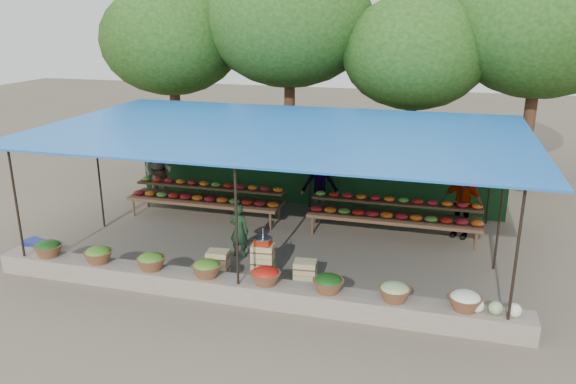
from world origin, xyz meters
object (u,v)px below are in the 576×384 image
(weighing_scale, at_px, (263,241))
(blue_crate_back, at_px, (41,251))
(crate_counter, at_px, (262,265))
(vendor_seated, at_px, (239,231))
(blue_crate_front, at_px, (35,246))

(weighing_scale, relative_size, blue_crate_back, 0.78)
(crate_counter, relative_size, blue_crate_back, 5.05)
(weighing_scale, height_order, vendor_seated, vendor_seated)
(vendor_seated, height_order, blue_crate_back, vendor_seated)
(crate_counter, height_order, vendor_seated, vendor_seated)
(vendor_seated, distance_m, blue_crate_back, 4.55)
(weighing_scale, distance_m, vendor_seated, 1.31)
(vendor_seated, relative_size, blue_crate_back, 2.65)
(blue_crate_back, bearing_deg, crate_counter, -7.52)
(weighing_scale, xyz_separation_m, blue_crate_front, (-5.53, -0.10, -0.71))
(crate_counter, distance_m, vendor_seated, 1.30)
(blue_crate_front, bearing_deg, crate_counter, 18.66)
(blue_crate_front, bearing_deg, vendor_seated, 30.33)
(crate_counter, xyz_separation_m, blue_crate_front, (-5.49, -0.10, -0.16))
(weighing_scale, height_order, blue_crate_front, weighing_scale)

